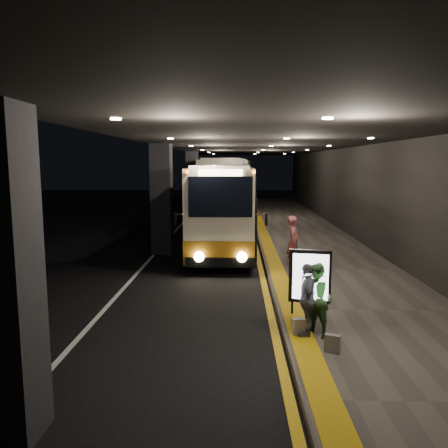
{
  "coord_description": "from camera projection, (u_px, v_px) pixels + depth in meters",
  "views": [
    {
      "loc": [
        1.52,
        -13.36,
        3.66
      ],
      "look_at": [
        1.1,
        0.54,
        1.7
      ],
      "focal_mm": 35.0,
      "sensor_mm": 36.0,
      "label": 1
    }
  ],
  "objects": [
    {
      "name": "kerb_stripe_yellow",
      "position": [
        256.0,
        249.0,
        18.66
      ],
      "size": [
        0.18,
        50.0,
        0.01
      ],
      "primitive_type": "cube",
      "color": "gold",
      "rests_on": "ground"
    },
    {
      "name": "support_columns",
      "position": [
        162.0,
        199.0,
        17.47
      ],
      "size": [
        0.8,
        24.8,
        4.4
      ],
      "color": "black",
      "rests_on": "ground"
    },
    {
      "name": "lane_line_white",
      "position": [
        160.0,
        248.0,
        18.78
      ],
      "size": [
        0.12,
        50.0,
        0.01
      ],
      "primitive_type": "cube",
      "color": "silver",
      "rests_on": "ground"
    },
    {
      "name": "canopy",
      "position": [
        261.0,
        140.0,
        18.01
      ],
      "size": [
        9.0,
        50.0,
        0.4
      ],
      "primitive_type": "cube",
      "color": "black",
      "rests_on": "support_columns"
    },
    {
      "name": "info_sign",
      "position": [
        310.0,
        278.0,
        8.81
      ],
      "size": [
        0.84,
        0.26,
        1.78
      ],
      "rotation": [
        0.0,
        0.0,
        -0.18
      ],
      "color": "black",
      "rests_on": "sidewalk"
    },
    {
      "name": "passenger_waiting_grey",
      "position": [
        307.0,
        299.0,
        8.86
      ],
      "size": [
        0.57,
        0.94,
        1.51
      ],
      "primitive_type": "imported",
      "rotation": [
        0.0,
        0.0,
        -1.7
      ],
      "color": "#454549",
      "rests_on": "sidewalk"
    },
    {
      "name": "passenger_boarding",
      "position": [
        293.0,
        242.0,
        14.68
      ],
      "size": [
        0.61,
        0.74,
        1.75
      ],
      "primitive_type": "imported",
      "rotation": [
        0.0,
        0.0,
        1.23
      ],
      "color": "#A74E53",
      "rests_on": "sidewalk"
    },
    {
      "name": "passenger_waiting_green",
      "position": [
        317.0,
        300.0,
        8.79
      ],
      "size": [
        0.81,
        0.88,
        1.54
      ],
      "primitive_type": "imported",
      "rotation": [
        0.0,
        0.0,
        -0.94
      ],
      "color": "#386538",
      "rests_on": "sidewalk"
    },
    {
      "name": "bag_plain",
      "position": [
        299.0,
        326.0,
        8.98
      ],
      "size": [
        0.28,
        0.18,
        0.33
      ],
      "primitive_type": "cube",
      "rotation": [
        0.0,
        0.0,
        0.08
      ],
      "color": "#BAB1AF",
      "rests_on": "sidewalk"
    },
    {
      "name": "tactile_strip",
      "position": [
        268.0,
        245.0,
        18.62
      ],
      "size": [
        0.5,
        50.0,
        0.01
      ],
      "primitive_type": "cube",
      "color": "gold",
      "rests_on": "sidewalk"
    },
    {
      "name": "stanchion_post",
      "position": [
        292.0,
        293.0,
        10.14
      ],
      "size": [
        0.05,
        0.05,
        1.02
      ],
      "primitive_type": "cylinder",
      "color": "black",
      "rests_on": "sidewalk"
    },
    {
      "name": "ground",
      "position": [
        189.0,
        279.0,
        13.78
      ],
      "size": [
        90.0,
        90.0,
        0.0
      ],
      "primitive_type": "plane",
      "color": "black"
    },
    {
      "name": "bag_polka",
      "position": [
        332.0,
        344.0,
        8.11
      ],
      "size": [
        0.31,
        0.21,
        0.35
      ],
      "primitive_type": "cube",
      "rotation": [
        0.0,
        0.0,
        -0.35
      ],
      "color": "black",
      "rests_on": "sidewalk"
    },
    {
      "name": "coach_main",
      "position": [
        225.0,
        208.0,
        19.16
      ],
      "size": [
        2.41,
        11.16,
        3.46
      ],
      "rotation": [
        0.0,
        0.0,
        -0.01
      ],
      "color": "beige",
      "rests_on": "ground"
    },
    {
      "name": "sidewalk",
      "position": [
        313.0,
        247.0,
        18.57
      ],
      "size": [
        4.5,
        50.0,
        0.15
      ],
      "primitive_type": "cube",
      "color": "#514C44",
      "rests_on": "ground"
    },
    {
      "name": "terminal_wall",
      "position": [
        369.0,
        179.0,
        18.1
      ],
      "size": [
        0.1,
        50.0,
        6.0
      ],
      "primitive_type": "cube",
      "color": "black",
      "rests_on": "ground"
    },
    {
      "name": "coach_second",
      "position": [
        229.0,
        190.0,
        29.2
      ],
      "size": [
        3.27,
        12.23,
        3.8
      ],
      "rotation": [
        0.0,
        0.0,
        -0.06
      ],
      "color": "beige",
      "rests_on": "ground"
    }
  ]
}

